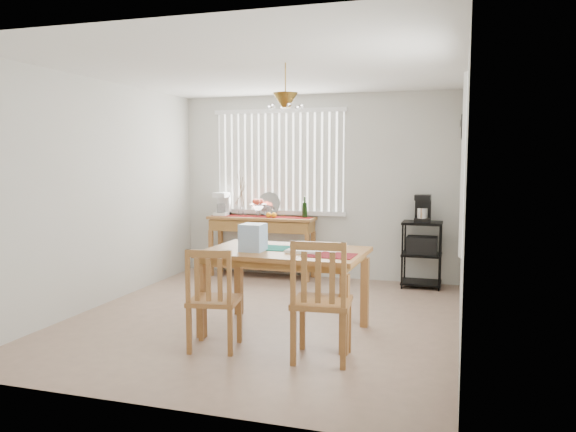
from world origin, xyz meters
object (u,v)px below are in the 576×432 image
(chair_left, at_px, (213,300))
(sideboard, at_px, (262,232))
(cart_items, at_px, (423,209))
(dining_table, at_px, (285,259))
(chair_right, at_px, (321,302))
(wire_cart, at_px, (422,248))

(chair_left, bearing_deg, sideboard, 101.75)
(cart_items, bearing_deg, dining_table, -115.63)
(dining_table, distance_m, chair_right, 0.88)
(cart_items, xyz_separation_m, chair_right, (-0.62, -3.06, -0.53))
(wire_cart, height_order, chair_left, chair_left)
(sideboard, bearing_deg, cart_items, -0.09)
(sideboard, height_order, chair_left, chair_left)
(sideboard, distance_m, wire_cart, 2.25)
(wire_cart, xyz_separation_m, chair_right, (-0.62, -3.05, -0.01))
(sideboard, xyz_separation_m, chair_right, (1.62, -3.06, -0.14))
(wire_cart, relative_size, chair_left, 0.94)
(wire_cart, relative_size, chair_right, 0.84)
(chair_right, bearing_deg, cart_items, 78.49)
(sideboard, distance_m, chair_left, 3.14)
(wire_cart, distance_m, chair_left, 3.45)
(sideboard, xyz_separation_m, chair_left, (0.64, -3.07, -0.20))
(cart_items, height_order, chair_right, cart_items)
(dining_table, bearing_deg, chair_right, -52.03)
(chair_right, bearing_deg, chair_left, -179.34)
(sideboard, xyz_separation_m, dining_table, (1.10, -2.39, 0.07))
(wire_cart, height_order, dining_table, wire_cart)
(wire_cart, bearing_deg, chair_right, -101.55)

